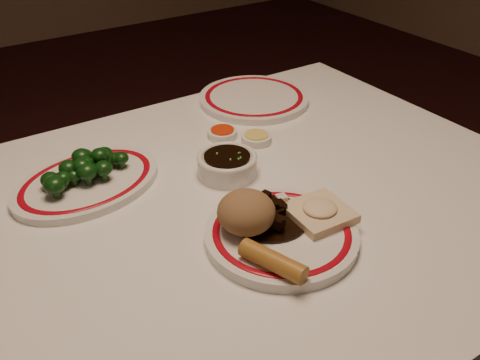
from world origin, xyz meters
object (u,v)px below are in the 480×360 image
object	(u,v)px
soy_bowl	(227,166)
stirfry_heap	(267,213)
fried_wonton	(320,212)
spring_roll	(273,261)
broccoli_pile	(83,167)
broccoli_plate	(87,182)
rice_mound	(246,212)
dining_table	(227,244)
main_plate	(281,235)

from	to	relation	value
soy_bowl	stirfry_heap	bearing A→B (deg)	-100.51
fried_wonton	stirfry_heap	distance (m)	0.09
spring_roll	broccoli_pile	bearing A→B (deg)	90.60
broccoli_plate	broccoli_pile	distance (m)	0.03
rice_mound	spring_roll	size ratio (longest dim) A/B	0.88
broccoli_pile	stirfry_heap	bearing A→B (deg)	-54.41
broccoli_pile	dining_table	bearing A→B (deg)	-46.41
dining_table	spring_roll	world-z (taller)	spring_roll
broccoli_plate	fried_wonton	bearing A→B (deg)	-49.49
stirfry_heap	broccoli_plate	size ratio (longest dim) A/B	0.40
rice_mound	stirfry_heap	size ratio (longest dim) A/B	0.71
stirfry_heap	soy_bowl	distance (m)	0.18
rice_mound	spring_roll	xyz separation A→B (m)	(-0.02, -0.10, -0.02)
dining_table	broccoli_pile	world-z (taller)	broccoli_pile
rice_mound	fried_wonton	xyz separation A→B (m)	(0.12, -0.04, -0.02)
rice_mound	broccoli_pile	world-z (taller)	rice_mound
fried_wonton	broccoli_pile	size ratio (longest dim) A/B	0.59
rice_mound	dining_table	bearing A→B (deg)	75.73
main_plate	broccoli_plate	world-z (taller)	main_plate
dining_table	rice_mound	bearing A→B (deg)	-104.27
rice_mound	broccoli_plate	size ratio (longest dim) A/B	0.29
main_plate	fried_wonton	size ratio (longest dim) A/B	2.90
broccoli_pile	soy_bowl	bearing A→B (deg)	-25.45
spring_roll	stirfry_heap	xyz separation A→B (m)	(0.07, 0.10, -0.00)
dining_table	broccoli_plate	distance (m)	0.28
spring_roll	main_plate	bearing A→B (deg)	25.15
dining_table	fried_wonton	world-z (taller)	fried_wonton
soy_bowl	dining_table	bearing A→B (deg)	-122.86
main_plate	broccoli_plate	bearing A→B (deg)	122.34
broccoli_pile	spring_roll	bearing A→B (deg)	-70.15
dining_table	main_plate	bearing A→B (deg)	-81.63
fried_wonton	stirfry_heap	size ratio (longest dim) A/B	0.77
spring_roll	broccoli_plate	distance (m)	0.41
stirfry_heap	broccoli_pile	size ratio (longest dim) A/B	0.77
dining_table	broccoli_pile	size ratio (longest dim) A/B	7.13
main_plate	broccoli_plate	xyz separation A→B (m)	(-0.20, 0.32, -0.00)
dining_table	rice_mound	distance (m)	0.17
spring_roll	broccoli_plate	world-z (taller)	spring_roll
stirfry_heap	rice_mound	bearing A→B (deg)	-174.28
rice_mound	broccoli_pile	xyz separation A→B (m)	(-0.16, 0.29, -0.01)
dining_table	fried_wonton	bearing A→B (deg)	-55.41
dining_table	fried_wonton	xyz separation A→B (m)	(0.09, -0.14, 0.12)
spring_roll	fried_wonton	world-z (taller)	spring_roll
rice_mound	stirfry_heap	world-z (taller)	rice_mound
fried_wonton	broccoli_pile	distance (m)	0.43
main_plate	stirfry_heap	world-z (taller)	stirfry_heap
main_plate	stirfry_heap	distance (m)	0.04
main_plate	rice_mound	bearing A→B (deg)	141.44
main_plate	soy_bowl	size ratio (longest dim) A/B	2.57
broccoli_pile	soy_bowl	size ratio (longest dim) A/B	1.50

